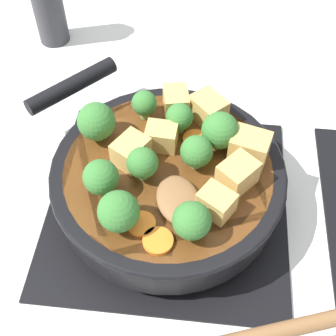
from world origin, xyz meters
name	(u,v)px	position (x,y,z in m)	size (l,w,h in m)	color
ground_plane	(168,203)	(0.00, 0.00, 0.00)	(2.40, 2.40, 0.00)	silver
front_burner_grate	(168,198)	(0.00, 0.00, 0.01)	(0.31, 0.31, 0.03)	black
skillet_pan	(167,178)	(0.00, 0.00, 0.05)	(0.35, 0.35, 0.05)	black
wooden_spoon	(201,278)	(0.14, 0.05, 0.08)	(0.24, 0.25, 0.02)	brown
tofu_cube_center_large	(208,109)	(-0.09, 0.04, 0.09)	(0.04, 0.03, 0.03)	tan
tofu_cube_near_handle	(238,174)	(0.01, 0.08, 0.09)	(0.04, 0.03, 0.03)	tan
tofu_cube_east_chunk	(131,151)	(-0.01, -0.05, 0.09)	(0.04, 0.03, 0.03)	tan
tofu_cube_west_chunk	(250,147)	(-0.03, 0.10, 0.09)	(0.04, 0.04, 0.04)	tan
tofu_cube_back_piece	(175,101)	(-0.10, 0.00, 0.09)	(0.04, 0.03, 0.03)	tan
tofu_cube_front_piece	(161,137)	(-0.04, -0.01, 0.09)	(0.04, 0.03, 0.03)	tan
tofu_cube_mid_small	(216,203)	(0.05, 0.06, 0.09)	(0.04, 0.03, 0.03)	tan
broccoli_floret_near_spoon	(197,152)	(-0.01, 0.03, 0.10)	(0.04, 0.04, 0.05)	#709956
broccoli_floret_center_top	(220,131)	(-0.04, 0.06, 0.11)	(0.05, 0.05, 0.05)	#709956
broccoli_floret_east_rim	(180,117)	(-0.06, 0.01, 0.10)	(0.03, 0.03, 0.04)	#709956
broccoli_floret_west_rim	(192,221)	(0.09, 0.03, 0.10)	(0.04, 0.04, 0.05)	#709956
broccoli_floret_north_edge	(142,163)	(0.02, -0.03, 0.10)	(0.04, 0.04, 0.04)	#709956
broccoli_floret_south_cluster	(144,104)	(-0.08, -0.04, 0.10)	(0.03, 0.03, 0.04)	#709956
broccoli_floret_mid_floret	(119,212)	(0.09, -0.04, 0.10)	(0.05, 0.05, 0.05)	#709956
broccoli_floret_small_inner	(96,122)	(-0.04, -0.09, 0.11)	(0.05, 0.05, 0.05)	#709956
broccoli_floret_tall_stem	(101,177)	(0.04, -0.07, 0.10)	(0.04, 0.04, 0.05)	#709956
carrot_slice_orange_thin	(159,241)	(0.10, 0.00, 0.08)	(0.03, 0.03, 0.01)	orange
carrot_slice_near_center	(195,139)	(-0.05, 0.03, 0.08)	(0.03, 0.03, 0.01)	orange
carrot_slice_edge_slice	(124,202)	(0.06, -0.04, 0.08)	(0.02, 0.02, 0.01)	orange
carrot_slice_under_broccoli	(142,224)	(0.08, -0.02, 0.08)	(0.03, 0.03, 0.01)	orange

